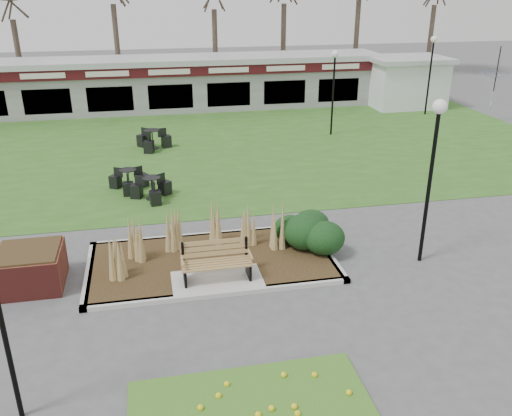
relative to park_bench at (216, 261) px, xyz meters
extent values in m
plane|color=#515154|center=(0.00, -0.25, -0.59)|extent=(100.00, 100.00, 0.00)
cube|color=#345A1C|center=(0.00, 11.75, -0.58)|extent=(34.00, 16.00, 0.02)
cube|color=black|center=(0.00, 0.95, -0.53)|extent=(6.22, 3.22, 0.12)
cube|color=#B7B7B2|center=(0.00, -0.66, -0.53)|extent=(6.40, 0.18, 0.12)
cube|color=#B7B7B2|center=(0.00, 2.56, -0.53)|extent=(6.40, 0.18, 0.12)
cube|color=#B7B7B2|center=(-3.11, 0.95, -0.53)|extent=(0.18, 3.40, 0.12)
cube|color=#B7B7B2|center=(3.11, 0.95, -0.53)|extent=(0.18, 3.40, 0.12)
cube|color=#B7B7B2|center=(0.00, -0.10, -0.52)|extent=(2.20, 1.20, 0.13)
cone|color=#A08950|center=(-1.90, 1.35, 0.11)|extent=(0.36, 0.36, 1.15)
cone|color=#A08950|center=(-0.90, 1.75, 0.11)|extent=(0.36, 0.36, 1.15)
cone|color=#A08950|center=(0.20, 1.95, 0.11)|extent=(0.36, 0.36, 1.15)
cone|color=#A08950|center=(1.10, 1.75, 0.11)|extent=(0.36, 0.36, 1.15)
cone|color=#A08950|center=(1.90, 1.35, 0.11)|extent=(0.36, 0.36, 1.15)
cone|color=#A08950|center=(-2.40, 0.55, 0.11)|extent=(0.36, 0.36, 1.15)
ellipsoid|color=black|center=(2.60, 1.15, 0.00)|extent=(1.21, 1.10, 0.99)
ellipsoid|color=black|center=(3.00, 0.75, -0.04)|extent=(1.10, 1.00, 0.90)
ellipsoid|color=black|center=(2.90, 1.65, -0.06)|extent=(1.06, 0.96, 0.86)
ellipsoid|color=black|center=(2.30, 1.65, -0.11)|extent=(0.92, 0.84, 0.76)
cube|color=olive|center=(0.00, -0.10, -0.03)|extent=(1.70, 0.57, 0.04)
cube|color=olive|center=(0.00, 0.21, 0.25)|extent=(1.70, 0.13, 0.44)
cube|color=black|center=(-0.78, -0.10, -0.25)|extent=(0.06, 0.55, 0.42)
cube|color=black|center=(0.78, -0.10, -0.25)|extent=(0.06, 0.55, 0.42)
cube|color=black|center=(-0.78, 0.20, 0.22)|extent=(0.06, 0.06, 0.50)
cube|color=black|center=(0.78, 0.20, 0.22)|extent=(0.06, 0.06, 0.50)
cube|color=olive|center=(-0.82, -0.12, 0.15)|extent=(0.05, 0.50, 0.04)
cube|color=olive|center=(0.82, -0.12, 0.15)|extent=(0.05, 0.50, 0.04)
cube|color=maroon|center=(-4.40, 0.75, -0.14)|extent=(1.50, 1.50, 0.90)
cube|color=black|center=(-4.40, 0.75, 0.33)|extent=(1.40, 1.40, 0.06)
cube|color=gray|center=(0.00, 19.75, 0.71)|extent=(24.00, 3.00, 2.60)
cube|color=#420E12|center=(0.00, 18.20, 1.76)|extent=(24.00, 0.18, 0.55)
cube|color=silver|center=(0.00, 19.75, 2.16)|extent=(24.60, 3.40, 0.30)
cube|color=silver|center=(0.00, 18.09, 1.76)|extent=(22.00, 0.02, 0.28)
cube|color=black|center=(0.00, 18.30, 0.41)|extent=(22.00, 0.10, 1.30)
cube|color=white|center=(13.50, 17.75, 0.71)|extent=(4.00, 3.00, 2.60)
cube|color=silver|center=(13.50, 17.75, 2.11)|extent=(4.40, 3.40, 0.25)
cylinder|color=#47382B|center=(-9.00, 27.75, 2.00)|extent=(0.36, 0.36, 5.17)
cylinder|color=#47382B|center=(-3.00, 27.75, 2.00)|extent=(0.36, 0.36, 5.17)
cylinder|color=#47382B|center=(3.00, 27.75, 2.00)|extent=(0.36, 0.36, 5.17)
cylinder|color=#47382B|center=(9.00, 27.75, 2.00)|extent=(0.36, 0.36, 5.17)
cylinder|color=#47382B|center=(15.00, 27.75, 2.00)|extent=(0.36, 0.36, 5.17)
cylinder|color=#47382B|center=(21.00, 27.75, 2.00)|extent=(0.36, 0.36, 5.17)
cylinder|color=black|center=(-3.87, -3.75, 1.18)|extent=(0.09, 0.09, 3.53)
cylinder|color=black|center=(5.42, 0.02, 1.39)|extent=(0.10, 0.10, 3.95)
sphere|color=white|center=(5.42, 0.02, 3.52)|extent=(0.36, 0.36, 0.36)
cylinder|color=black|center=(7.24, 12.54, 1.22)|extent=(0.09, 0.09, 3.62)
sphere|color=white|center=(7.24, 12.54, 3.17)|extent=(0.33, 0.33, 0.33)
cylinder|color=black|center=(13.72, 15.53, 1.33)|extent=(0.10, 0.10, 3.84)
sphere|color=white|center=(13.72, 15.53, 3.41)|extent=(0.35, 0.35, 0.35)
cylinder|color=black|center=(-1.39, 5.85, -0.55)|extent=(0.45, 0.45, 0.03)
cylinder|color=black|center=(-1.39, 5.85, -0.19)|extent=(0.05, 0.05, 0.74)
cylinder|color=black|center=(-1.39, 5.85, 0.19)|extent=(0.61, 0.61, 0.03)
cube|color=black|center=(-0.95, 6.20, -0.33)|extent=(0.49, 0.49, 0.47)
cube|color=black|center=(-1.91, 6.06, -0.33)|extent=(0.45, 0.45, 0.47)
cube|color=black|center=(-1.30, 5.30, -0.33)|extent=(0.40, 0.40, 0.47)
cylinder|color=black|center=(-2.17, 6.91, -0.55)|extent=(0.44, 0.44, 0.03)
cylinder|color=black|center=(-2.17, 6.91, -0.20)|extent=(0.05, 0.05, 0.72)
cylinder|color=black|center=(-2.17, 6.91, 0.17)|extent=(0.60, 0.60, 0.02)
cube|color=black|center=(-1.69, 7.17, -0.34)|extent=(0.46, 0.46, 0.46)
cube|color=black|center=(-2.64, 7.19, -0.34)|extent=(0.46, 0.46, 0.46)
cube|color=black|center=(-2.19, 6.36, -0.34)|extent=(0.35, 0.35, 0.46)
cylinder|color=black|center=(-1.20, 11.84, -0.55)|extent=(0.49, 0.49, 0.03)
cylinder|color=black|center=(-1.20, 11.84, -0.15)|extent=(0.06, 0.06, 0.81)
cylinder|color=black|center=(-1.20, 11.84, 0.26)|extent=(0.67, 0.67, 0.03)
cube|color=black|center=(-0.60, 11.99, -0.31)|extent=(0.46, 0.46, 0.52)
cube|color=black|center=(-1.63, 12.29, -0.31)|extent=(0.54, 0.54, 0.52)
cube|color=black|center=(-1.38, 11.25, -0.31)|extent=(0.47, 0.47, 0.52)
cylinder|color=black|center=(16.00, 13.08, 0.51)|extent=(0.06, 0.06, 2.20)
imported|color=#3253B1|center=(16.00, 13.08, 1.16)|extent=(2.76, 2.79, 2.01)
imported|color=black|center=(-8.00, 24.21, 0.14)|extent=(4.67, 2.74, 1.45)
camera|label=1|loc=(-1.38, -11.54, 6.29)|focal=38.00mm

